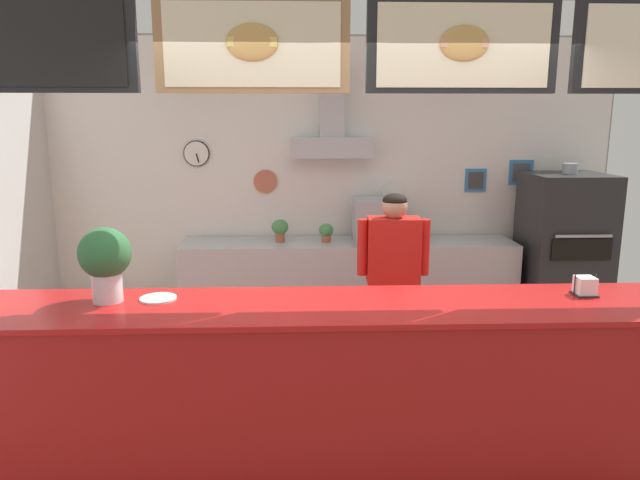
{
  "coord_description": "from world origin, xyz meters",
  "views": [
    {
      "loc": [
        -0.34,
        -3.34,
        2.1
      ],
      "look_at": [
        -0.18,
        0.87,
        1.22
      ],
      "focal_mm": 33.03,
      "sensor_mm": 36.0,
      "label": 1
    }
  ],
  "objects": [
    {
      "name": "espresso_machine",
      "position": [
        0.45,
        2.32,
        1.1
      ],
      "size": [
        0.49,
        0.52,
        0.43
      ],
      "color": "#A3A5AD",
      "rests_on": "back_prep_counter"
    },
    {
      "name": "ground_plane",
      "position": [
        0.0,
        0.0,
        0.0
      ],
      "size": [
        6.92,
        6.92,
        0.0
      ],
      "primitive_type": "plane",
      "color": "brown"
    },
    {
      "name": "potted_oregano",
      "position": [
        0.89,
        2.36,
        1.0
      ],
      "size": [
        0.17,
        0.17,
        0.2
      ],
      "color": "#4C4C51",
      "rests_on": "back_prep_counter"
    },
    {
      "name": "shop_worker",
      "position": [
        0.4,
        1.09,
        0.83
      ],
      "size": [
        0.56,
        0.23,
        1.53
      ],
      "rotation": [
        0.0,
        0.0,
        3.11
      ],
      "color": "#232328",
      "rests_on": "ground_plane"
    },
    {
      "name": "napkin_holder",
      "position": [
        1.3,
        -0.16,
        1.15
      ],
      "size": [
        0.13,
        0.12,
        0.12
      ],
      "color": "#262628",
      "rests_on": "service_counter"
    },
    {
      "name": "back_wall_assembly",
      "position": [
        0.0,
        2.57,
        1.54
      ],
      "size": [
        5.77,
        2.81,
        2.89
      ],
      "color": "gray",
      "rests_on": "ground_plane"
    },
    {
      "name": "potted_sage",
      "position": [
        -0.06,
        2.33,
        0.99
      ],
      "size": [
        0.14,
        0.14,
        0.18
      ],
      "color": "#9E563D",
      "rests_on": "back_prep_counter"
    },
    {
      "name": "back_prep_counter",
      "position": [
        0.16,
        2.34,
        0.44
      ],
      "size": [
        3.29,
        0.59,
        0.89
      ],
      "color": "#B7BABF",
      "rests_on": "ground_plane"
    },
    {
      "name": "service_counter",
      "position": [
        0.0,
        -0.26,
        0.55
      ],
      "size": [
        4.28,
        0.69,
        1.1
      ],
      "color": "maroon",
      "rests_on": "ground_plane"
    },
    {
      "name": "potted_rosemary",
      "position": [
        -0.52,
        2.36,
        1.02
      ],
      "size": [
        0.17,
        0.17,
        0.22
      ],
      "color": "#9E563D",
      "rests_on": "back_prep_counter"
    },
    {
      "name": "basil_vase",
      "position": [
        -1.4,
        -0.17,
        1.33
      ],
      "size": [
        0.28,
        0.28,
        0.42
      ],
      "color": "silver",
      "rests_on": "service_counter"
    },
    {
      "name": "condiment_plate",
      "position": [
        -1.13,
        -0.15,
        1.1
      ],
      "size": [
        0.2,
        0.2,
        0.01
      ],
      "color": "white",
      "rests_on": "service_counter"
    },
    {
      "name": "pizza_oven",
      "position": [
        2.26,
        2.18,
        0.79
      ],
      "size": [
        0.75,
        0.75,
        1.67
      ],
      "color": "#232326",
      "rests_on": "ground_plane"
    }
  ]
}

